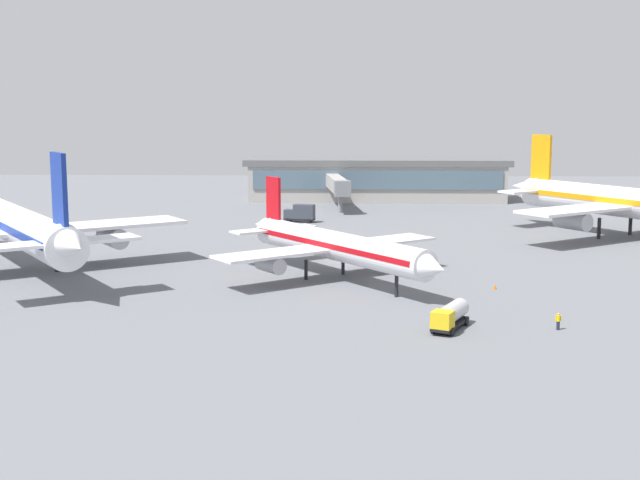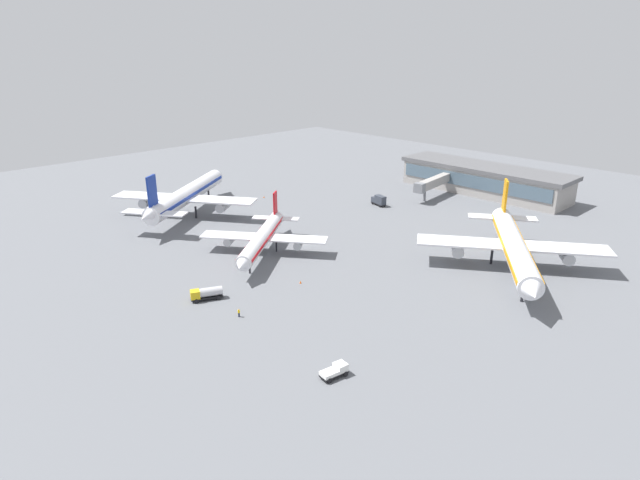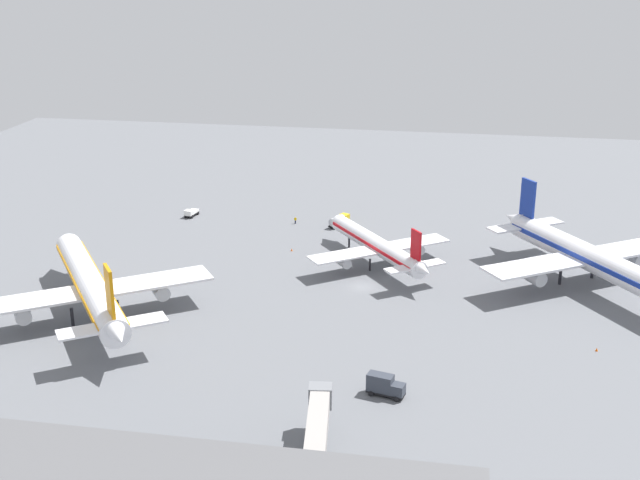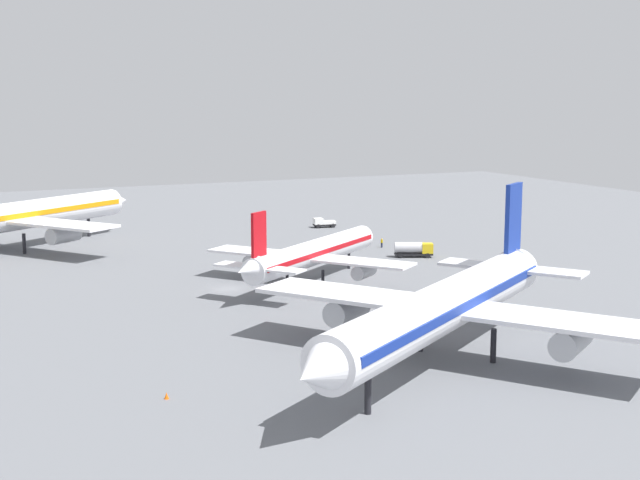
% 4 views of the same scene
% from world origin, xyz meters
% --- Properties ---
extents(ground, '(288.00, 288.00, 0.00)m').
position_xyz_m(ground, '(0.00, 0.00, 0.00)').
color(ground, slate).
extents(airplane_at_gate, '(39.66, 47.01, 16.45)m').
position_xyz_m(airplane_at_gate, '(42.85, 7.73, 5.98)').
color(airplane_at_gate, white).
rests_on(airplane_at_gate, ground).
extents(airplane_taxiing, '(38.83, 45.97, 16.20)m').
position_xyz_m(airplane_taxiing, '(-45.59, -21.83, 5.89)').
color(airplane_taxiing, white).
rests_on(airplane_taxiing, ground).
extents(airplane_distant, '(27.96, 33.04, 11.86)m').
position_xyz_m(airplane_distant, '(1.50, 12.13, 4.31)').
color(airplane_distant, white).
rests_on(airplane_distant, ground).
extents(fuel_truck, '(4.40, 6.51, 2.50)m').
position_xyz_m(fuel_truck, '(-10.07, 35.85, 1.39)').
color(fuel_truck, black).
rests_on(fuel_truck, ground).
extents(catering_truck, '(5.89, 3.26, 3.30)m').
position_xyz_m(catering_truck, '(8.61, -40.53, 1.70)').
color(catering_truck, black).
rests_on(catering_truck, ground).
extents(pushback_tractor, '(2.78, 4.64, 1.90)m').
position_xyz_m(pushback_tractor, '(-46.72, 36.61, 0.97)').
color(pushback_tractor, black).
rests_on(pushback_tractor, ground).
extents(ground_crew_worker, '(0.58, 0.39, 1.67)m').
position_xyz_m(ground_crew_worker, '(-20.56, 35.65, 0.85)').
color(ground_crew_worker, '#1E2338').
rests_on(ground_crew_worker, ground).
extents(jet_bridge, '(5.47, 21.09, 6.74)m').
position_xyz_m(jet_bridge, '(2.06, -59.81, 5.14)').
color(jet_bridge, '#9E9993').
rests_on(jet_bridge, ground).
extents(safety_cone_near_gate, '(0.44, 0.44, 0.60)m').
position_xyz_m(safety_cone_near_gate, '(41.25, -20.26, 0.30)').
color(safety_cone_near_gate, '#EA590C').
rests_on(safety_cone_near_gate, ground).
extents(safety_cone_mid_apron, '(0.44, 0.44, 0.60)m').
position_xyz_m(safety_cone_mid_apron, '(-17.53, 17.14, 0.30)').
color(safety_cone_mid_apron, '#EA590C').
rests_on(safety_cone_mid_apron, ground).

